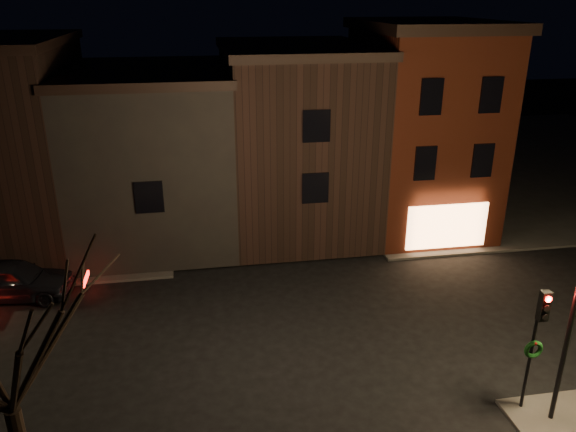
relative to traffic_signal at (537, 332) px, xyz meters
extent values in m
plane|color=black|center=(-5.60, 5.51, -2.81)|extent=(120.00, 120.00, 0.00)
cube|color=#2D2B28|center=(14.40, 25.51, -2.75)|extent=(30.00, 30.00, 0.12)
cube|color=#4F1B0E|center=(2.40, 15.01, 2.31)|extent=(6.00, 8.00, 10.00)
cube|color=black|center=(2.40, 15.01, 7.56)|extent=(6.50, 8.50, 0.50)
cube|color=#F9AE70|center=(2.40, 10.96, -1.39)|extent=(4.00, 0.12, 2.20)
cube|color=black|center=(-4.10, 16.01, 1.81)|extent=(7.00, 10.00, 9.00)
cube|color=black|center=(-4.10, 16.01, 6.51)|extent=(7.30, 10.30, 0.40)
cube|color=black|center=(-11.35, 16.01, 1.31)|extent=(7.50, 10.00, 8.00)
cube|color=black|center=(-11.35, 16.01, 5.51)|extent=(7.80, 10.30, 0.40)
cylinder|color=black|center=(0.60, -0.49, 0.31)|extent=(0.14, 0.14, 6.00)
cylinder|color=black|center=(0.00, 0.11, -0.69)|extent=(0.10, 0.10, 4.00)
cube|color=black|center=(0.00, -0.07, 0.91)|extent=(0.28, 0.22, 0.90)
cylinder|color=#FF0C07|center=(0.00, -0.19, 1.19)|extent=(0.18, 0.06, 0.18)
cylinder|color=black|center=(0.00, -0.19, 0.91)|extent=(0.18, 0.06, 0.18)
cylinder|color=black|center=(0.00, -0.19, 0.63)|extent=(0.18, 0.06, 0.18)
torus|color=#0C380F|center=(0.00, 0.02, -0.59)|extent=(0.58, 0.14, 0.58)
sphere|color=#990C0C|center=(0.00, 0.00, -0.37)|extent=(0.12, 0.12, 0.12)
imported|color=black|center=(-17.05, 9.91, -1.98)|extent=(5.04, 2.54, 1.65)
camera|label=1|loc=(-9.29, -12.24, 8.95)|focal=35.00mm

